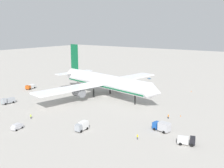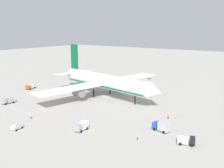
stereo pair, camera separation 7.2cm
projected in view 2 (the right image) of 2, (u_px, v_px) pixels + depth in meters
The scene contains 16 objects.
ground_plane at pixel (106, 96), 133.02m from camera, with size 600.00×600.00×0.00m, color #ADA8A0.
airliner at pixel (104, 82), 132.36m from camera, with size 68.28×74.05×24.71m.
service_truck_0 at pixel (8, 101), 120.11m from camera, with size 2.79×5.95×2.68m.
service_truck_1 at pixel (82, 126), 88.60m from camera, with size 2.52×5.03×2.94m.
service_truck_2 at pixel (186, 140), 77.96m from camera, with size 5.47×3.83×2.49m.
service_truck_3 at pixel (31, 87), 149.00m from camera, with size 3.74×6.44×2.38m.
service_truck_4 at pixel (162, 126), 87.94m from camera, with size 6.27×3.58×3.24m.
service_van at pixel (17, 126), 89.69m from camera, with size 2.64×4.31×1.97m.
baggage_cart_0 at pixel (149, 78), 178.51m from camera, with size 2.99×2.61×0.40m.
baggage_cart_1 at pixel (78, 80), 173.40m from camera, with size 2.10×3.38×0.40m.
ground_worker_0 at pixel (137, 137), 81.53m from camera, with size 0.53×0.53×1.75m.
ground_worker_1 at pixel (31, 116), 100.36m from camera, with size 0.47×0.47×1.73m.
ground_worker_2 at pixel (168, 116), 100.34m from camera, with size 0.46×0.46×1.74m.
traffic_cone_0 at pixel (191, 91), 142.55m from camera, with size 0.36×0.36×0.55m, color orange.
traffic_cone_1 at pixel (102, 75), 189.89m from camera, with size 0.36×0.36×0.55m, color orange.
traffic_cone_2 at pixel (181, 116), 102.90m from camera, with size 0.36×0.36×0.55m, color orange.
Camera 2 is at (78.38, -102.32, 33.61)m, focal length 42.73 mm.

